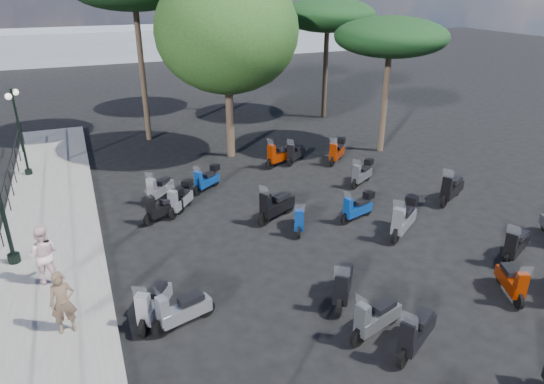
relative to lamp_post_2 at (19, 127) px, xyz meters
name	(u,v)px	position (x,y,z in m)	size (l,w,h in m)	color
ground	(305,280)	(7.39, -11.20, -2.18)	(120.00, 120.00, 0.00)	black
sidewalk	(50,271)	(0.89, -8.20, -2.11)	(3.00, 30.00, 0.15)	slate
lamp_post_2	(19,127)	(0.00, 0.00, 0.00)	(0.45, 1.03, 3.56)	black
woman	(63,303)	(1.33, -11.17, -1.26)	(0.56, 0.37, 1.54)	brown
pedestrian_far	(43,255)	(0.88, -8.84, -1.21)	(0.80, 0.63, 1.65)	beige
scooter_2	(153,304)	(3.26, -11.36, -1.71)	(1.05, 1.49, 1.36)	black
scooter_3	(182,311)	(3.84, -11.87, -1.73)	(1.62, 0.70, 1.32)	black
scooter_4	(181,199)	(5.17, -5.66, -1.69)	(1.16, 1.36, 1.30)	black
scooter_5	(160,189)	(4.66, -4.37, -1.73)	(1.20, 1.26, 1.31)	black
scooter_8	(343,285)	(7.85, -12.40, -1.69)	(1.16, 1.48, 1.41)	black
scooter_9	(276,206)	(8.04, -7.48, -1.67)	(1.69, 1.01, 1.47)	black
scooter_10	(165,206)	(4.53, -6.04, -1.69)	(1.54, 0.87, 1.30)	black
scooter_11	(207,180)	(6.53, -4.13, -1.73)	(1.30, 1.00, 1.20)	black
scooter_13	(416,333)	(8.40, -14.61, -1.70)	(1.57, 1.03, 1.40)	black
scooter_14	(376,319)	(7.88, -13.82, -1.72)	(1.64, 0.74, 1.34)	black
scooter_15	(358,208)	(10.63, -8.55, -1.73)	(1.47, 0.66, 1.20)	black
scooter_16	(299,219)	(8.44, -8.51, -1.77)	(0.79, 1.40, 1.19)	black
scooter_17	(295,154)	(11.04, -2.58, -1.75)	(1.27, 1.07, 1.25)	black
scooter_21	(404,219)	(11.44, -10.02, -1.63)	(1.61, 1.23, 1.48)	black
scooter_22	(362,174)	(12.45, -5.90, -1.72)	(1.38, 0.94, 1.22)	black
scooter_23	(279,156)	(10.23, -2.67, -1.71)	(1.63, 0.86, 1.37)	black
scooter_25	(512,282)	(11.99, -13.85, -1.76)	(0.79, 1.45, 1.23)	black
scooter_27	(515,245)	(13.52, -12.54, -1.71)	(1.59, 0.90, 1.36)	black
scooter_28	(451,189)	(14.60, -8.58, -1.67)	(1.68, 1.07, 1.48)	black
scooter_29	(337,152)	(12.81, -3.21, -1.69)	(1.31, 1.23, 1.30)	black
broadleaf_tree	(227,32)	(8.66, -0.56, 3.39)	(6.18, 6.18, 8.21)	#38281E
pine_1	(328,15)	(15.94, 4.02, 3.60)	(5.35, 5.35, 6.75)	#38281E
pine_3	(391,37)	(15.59, -2.55, 3.08)	(5.06, 5.06, 6.17)	#38281E
distant_hills	(119,43)	(7.39, 33.80, -0.68)	(70.00, 8.00, 3.00)	gray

